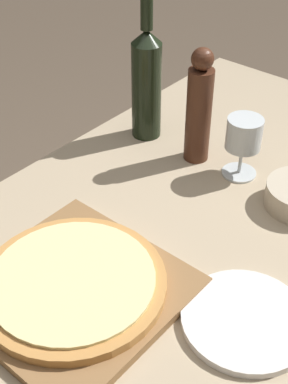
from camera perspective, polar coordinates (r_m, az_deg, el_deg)
The scene contains 7 objects.
dining_table at distance 1.08m, azimuth -0.40°, elevation -10.35°, with size 0.77×1.68×0.75m.
cutting_board at distance 0.94m, azimuth -7.52°, elevation -10.35°, with size 0.34×0.34×0.02m.
pizza at distance 0.93m, azimuth -7.62°, elevation -9.51°, with size 0.32×0.32×0.02m.
wine_bottle at distance 1.28m, azimuth 0.27°, elevation 11.69°, with size 0.07×0.07×0.36m.
pepper_mill at distance 1.20m, azimuth 5.89°, elevation 8.83°, with size 0.06×0.06×0.27m.
wine_glass at distance 1.17m, azimuth 10.77°, elevation 5.77°, with size 0.08×0.08×0.14m.
dinner_plate at distance 0.91m, azimuth 10.76°, elevation -13.23°, with size 0.21×0.21×0.01m.
Camera 1 is at (0.47, -0.54, 1.46)m, focal length 50.00 mm.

